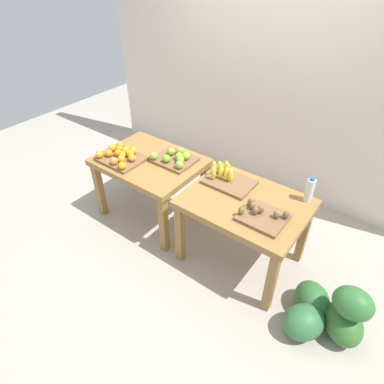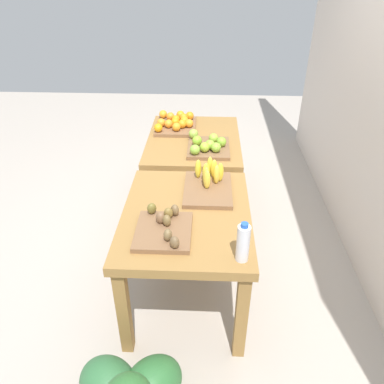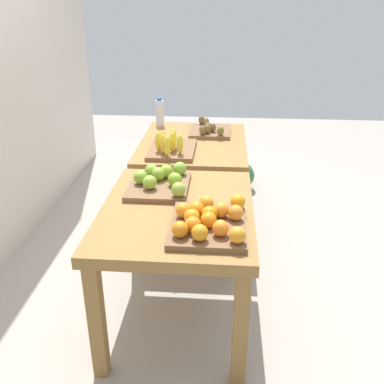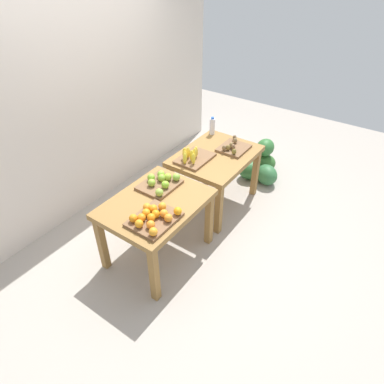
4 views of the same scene
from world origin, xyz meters
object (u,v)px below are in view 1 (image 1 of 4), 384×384
at_px(banana_crate, 227,178).
at_px(watermelon_pile, 326,313).
at_px(kiwi_bin, 262,215).
at_px(water_bottle, 310,190).
at_px(apple_bin, 175,158).
at_px(orange_bin, 121,156).
at_px(display_table_right, 245,210).
at_px(display_table_left, 150,168).

relative_size(banana_crate, watermelon_pile, 0.63).
height_order(kiwi_bin, water_bottle, water_bottle).
bearing_deg(kiwi_bin, apple_bin, 167.81).
distance_m(orange_bin, watermelon_pile, 2.32).
xyz_separation_m(kiwi_bin, water_bottle, (0.21, 0.43, 0.08)).
bearing_deg(apple_bin, display_table_right, -7.82).
bearing_deg(watermelon_pile, display_table_left, 173.38).
bearing_deg(watermelon_pile, orange_bin, 178.47).
xyz_separation_m(orange_bin, apple_bin, (0.46, 0.30, -0.00)).
relative_size(orange_bin, watermelon_pile, 0.63).
height_order(banana_crate, kiwi_bin, banana_crate).
bearing_deg(apple_bin, display_table_left, -152.50).
relative_size(apple_bin, water_bottle, 1.76).
xyz_separation_m(display_table_right, watermelon_pile, (0.90, -0.23, -0.43)).
distance_m(display_table_left, apple_bin, 0.30).
distance_m(display_table_right, kiwi_bin, 0.27).
bearing_deg(orange_bin, apple_bin, 32.79).
xyz_separation_m(display_table_left, banana_crate, (0.84, 0.14, 0.15)).
xyz_separation_m(kiwi_bin, watermelon_pile, (0.69, -0.12, -0.57)).
bearing_deg(display_table_left, watermelon_pile, -6.62).
xyz_separation_m(apple_bin, watermelon_pile, (1.78, -0.36, -0.58)).
bearing_deg(display_table_left, display_table_right, 0.00).
relative_size(banana_crate, water_bottle, 1.87).
distance_m(apple_bin, banana_crate, 0.60).
xyz_separation_m(display_table_left, water_bottle, (1.53, 0.32, 0.21)).
bearing_deg(water_bottle, watermelon_pile, -48.67).
distance_m(display_table_left, orange_bin, 0.32).
xyz_separation_m(apple_bin, water_bottle, (1.30, 0.20, 0.07)).
bearing_deg(display_table_right, watermelon_pile, -14.61).
bearing_deg(display_table_left, kiwi_bin, -4.94).
xyz_separation_m(banana_crate, watermelon_pile, (1.18, -0.37, -0.58)).
height_order(display_table_right, banana_crate, banana_crate).
bearing_deg(display_table_right, water_bottle, 37.43).
height_order(orange_bin, banana_crate, banana_crate).
xyz_separation_m(banana_crate, kiwi_bin, (0.49, -0.25, -0.02)).
height_order(display_table_left, apple_bin, apple_bin).
bearing_deg(watermelon_pile, apple_bin, 168.72).
height_order(apple_bin, banana_crate, banana_crate).
height_order(apple_bin, watermelon_pile, apple_bin).
xyz_separation_m(display_table_right, apple_bin, (-0.89, 0.12, 0.15)).
distance_m(orange_bin, banana_crate, 1.11).
relative_size(orange_bin, apple_bin, 1.06).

